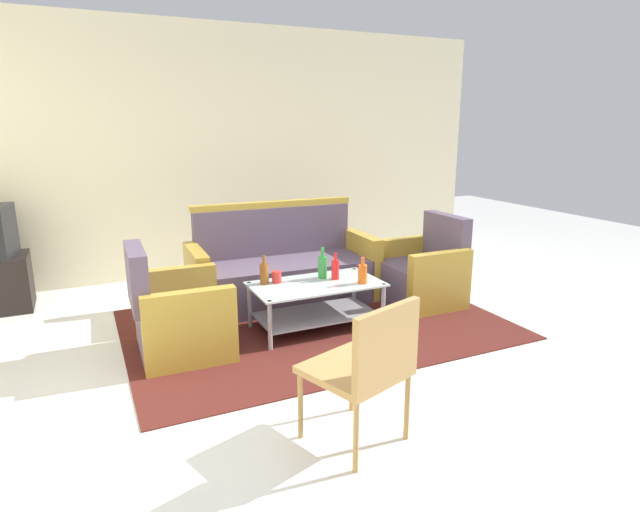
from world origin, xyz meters
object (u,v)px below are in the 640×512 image
(armchair_right, at_px, (422,275))
(cup, at_px, (277,277))
(armchair_left, at_px, (178,317))
(bottle_brown, at_px, (264,273))
(bottle_orange, at_px, (362,273))
(bottle_red, at_px, (335,269))
(coffee_table, at_px, (316,299))
(wicker_chair, at_px, (367,363))
(couch, at_px, (283,271))
(bottle_green, at_px, (323,267))

(armchair_right, relative_size, cup, 8.50)
(armchair_left, relative_size, bottle_brown, 3.47)
(bottle_orange, bearing_deg, bottle_red, 126.60)
(coffee_table, distance_m, wicker_chair, 1.72)
(armchair_right, height_order, bottle_brown, armchair_right)
(cup, bearing_deg, armchair_right, 0.94)
(armchair_right, relative_size, bottle_orange, 3.72)
(couch, relative_size, cup, 18.20)
(coffee_table, bearing_deg, bottle_brown, 156.62)
(armchair_right, height_order, bottle_orange, armchair_right)
(armchair_left, height_order, bottle_green, armchair_left)
(wicker_chair, bearing_deg, couch, 60.76)
(armchair_right, bearing_deg, bottle_red, 97.52)
(couch, bearing_deg, coffee_table, 92.14)
(bottle_brown, xyz_separation_m, bottle_red, (0.60, -0.13, -0.00))
(cup, distance_m, wicker_chair, 1.81)
(bottle_brown, bearing_deg, bottle_green, -5.97)
(armchair_left, xyz_separation_m, wicker_chair, (0.70, -1.66, 0.21))
(armchair_left, bearing_deg, bottle_brown, 103.63)
(bottle_green, height_order, cup, bottle_green)
(armchair_left, height_order, bottle_red, armchair_left)
(coffee_table, xyz_separation_m, wicker_chair, (-0.45, -1.65, 0.22))
(coffee_table, distance_m, cup, 0.38)
(couch, bearing_deg, armchair_left, 35.42)
(bottle_green, bearing_deg, bottle_orange, -49.70)
(bottle_brown, bearing_deg, armchair_left, -167.79)
(bottle_green, height_order, bottle_red, bottle_green)
(bottle_green, bearing_deg, armchair_right, 3.40)
(bottle_orange, xyz_separation_m, bottle_red, (-0.15, 0.21, 0.00))
(couch, relative_size, armchair_right, 2.14)
(wicker_chair, bearing_deg, armchair_right, 28.80)
(couch, distance_m, wicker_chair, 2.47)
(bottle_orange, relative_size, bottle_red, 0.98)
(couch, height_order, bottle_green, couch)
(bottle_green, bearing_deg, coffee_table, -134.40)
(armchair_right, distance_m, bottle_red, 1.05)
(coffee_table, relative_size, wicker_chair, 1.31)
(armchair_left, distance_m, bottle_red, 1.37)
(armchair_right, xyz_separation_m, bottle_orange, (-0.86, -0.35, 0.21))
(bottle_brown, relative_size, bottle_red, 1.05)
(bottle_red, bearing_deg, bottle_green, 138.61)
(bottle_brown, xyz_separation_m, bottle_green, (0.52, -0.05, 0.01))
(armchair_left, distance_m, bottle_brown, 0.80)
(armchair_right, xyz_separation_m, bottle_red, (-1.02, -0.14, 0.21))
(bottle_orange, relative_size, wicker_chair, 0.27)
(bottle_brown, height_order, bottle_green, bottle_green)
(armchair_right, bearing_deg, bottle_brown, 90.00)
(wicker_chair, bearing_deg, bottle_brown, 69.56)
(coffee_table, bearing_deg, armchair_left, 179.50)
(bottle_orange, bearing_deg, bottle_brown, 156.00)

